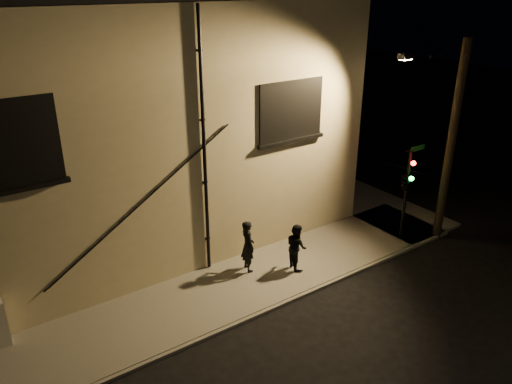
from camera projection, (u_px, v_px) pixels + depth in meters
ground at (306, 293)px, 15.58m from camera, size 90.00×90.00×0.00m
sidewalk at (258, 228)px, 19.51m from camera, size 21.00×16.00×0.12m
building at (98, 111)px, 19.03m from camera, size 16.20×12.23×8.80m
pedestrian_a at (248, 246)px, 16.29m from camera, size 0.54×0.72×1.79m
pedestrian_b at (296, 246)px, 16.47m from camera, size 0.76×0.89×1.59m
traffic_signal at (407, 181)px, 17.57m from camera, size 1.26×2.08×3.54m
streetlamp_pole at (449, 139)px, 17.48m from camera, size 2.03×1.39×7.32m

